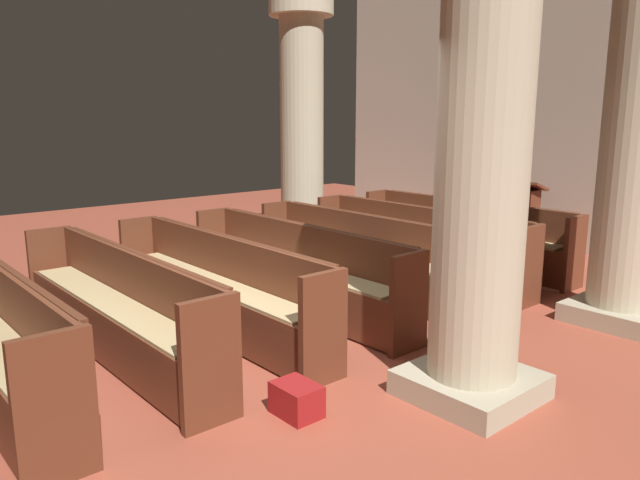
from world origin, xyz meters
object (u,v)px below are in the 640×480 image
pew_row_0 (462,231)px  pew_row_2 (361,252)px  pillar_aisle_side (640,123)px  pew_row_4 (214,281)px  lectern (525,223)px  hymn_book (495,202)px  kneeler_box_red (297,400)px  pew_row_3 (295,265)px  pillar_far_side (302,120)px  pew_row_5 (115,302)px  pillar_aisle_rear (484,126)px  pew_row_1 (416,241)px

pew_row_0 → pew_row_2: size_ratio=1.00×
pew_row_2 → pillar_aisle_side: pillar_aisle_side is taller
pew_row_4 → lectern: (0.18, 5.16, -0.02)m
hymn_book → kneeler_box_red: 4.83m
pew_row_2 → kneeler_box_red: 3.04m
pew_row_2 → pew_row_3: bearing=-90.0°
pew_row_2 → pillar_aisle_side: size_ratio=0.86×
pew_row_0 → pillar_far_side: bearing=-160.2°
pew_row_3 → pew_row_5: bearing=-90.0°
pew_row_0 → pew_row_3: 2.90m
pew_row_3 → pillar_aisle_side: size_ratio=0.86×
pew_row_0 → pillar_far_side: 2.92m
pew_row_4 → hymn_book: (0.36, 4.06, 0.42)m
pew_row_2 → kneeler_box_red: size_ratio=9.81×
pillar_aisle_side → pillar_aisle_rear: bearing=-90.0°
pillar_far_side → lectern: pillar_far_side is taller
pew_row_2 → pew_row_5: same height
pew_row_0 → kneeler_box_red: 4.72m
pew_row_4 → kneeler_box_red: bearing=-14.5°
pillar_aisle_side → kneeler_box_red: pillar_aisle_side is taller
pew_row_3 → pew_row_5: (0.00, -1.93, 0.00)m
pew_row_4 → kneeler_box_red: 1.92m
pillar_aisle_rear → pew_row_3: bearing=172.9°
pew_row_2 → pillar_aisle_side: (2.43, 1.22, 1.46)m
pew_row_1 → lectern: (0.18, 2.26, -0.02)m
pew_row_1 → pew_row_4: (0.00, -2.90, 0.00)m
pew_row_0 → pew_row_5: bearing=-90.0°
pew_row_4 → pew_row_0: bearing=90.0°
pillar_aisle_side → hymn_book: size_ratio=19.95×
pillar_aisle_side → kneeler_box_red: size_ratio=11.37×
pew_row_0 → kneeler_box_red: (1.83, -4.34, -0.36)m
pillar_aisle_rear → kneeler_box_red: size_ratio=11.37×
pillar_aisle_side → hymn_book: (-2.07, 0.91, -1.04)m
pillar_aisle_rear → hymn_book: (-2.07, 3.40, -1.04)m
pew_row_2 → pew_row_1: bearing=90.0°
pew_row_3 → pillar_aisle_side: bearing=42.0°
pew_row_3 → kneeler_box_red: bearing=-38.3°
kneeler_box_red → pew_row_5: bearing=-164.9°
pew_row_5 → pillar_aisle_rear: size_ratio=0.86×
pew_row_3 → pillar_aisle_side: 3.58m
pew_row_0 → pew_row_2: same height
pew_row_5 → pew_row_3: bearing=90.0°
pillar_far_side → hymn_book: (2.74, 1.05, -1.04)m
pew_row_1 → lectern: size_ratio=2.98×
pew_row_3 → pew_row_5: size_ratio=1.00×
pew_row_3 → pillar_aisle_rear: size_ratio=0.86×
pew_row_4 → hymn_book: 4.10m
pew_row_5 → pillar_far_side: bearing=120.9°
pew_row_4 → pillar_far_side: 4.11m
pillar_aisle_side → pillar_aisle_rear: same height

